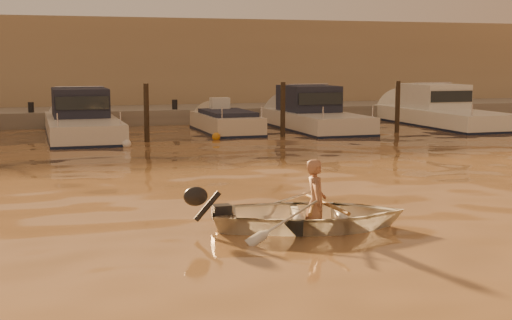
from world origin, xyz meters
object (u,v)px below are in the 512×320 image
object	(u,v)px
moored_boat_5	(442,111)
waterfront_building	(110,68)
person	(316,203)
moored_boat_2	(82,120)
moored_boat_4	(314,114)
dinghy	(310,215)
moored_boat_3	(226,126)

from	to	relation	value
moored_boat_5	waterfront_building	size ratio (longest dim) A/B	0.19
person	moored_boat_2	size ratio (longest dim) A/B	0.18
moored_boat_2	moored_boat_4	bearing A→B (deg)	0.00
person	moored_boat_5	size ratio (longest dim) A/B	0.17
moored_boat_2	waterfront_building	size ratio (longest dim) A/B	0.18
dinghy	moored_boat_3	distance (m)	16.11
moored_boat_2	moored_boat_4	world-z (taller)	same
person	moored_boat_2	xyz separation A→B (m)	(-2.74, 15.88, 0.19)
dinghy	person	xyz separation A→B (m)	(0.10, -0.02, 0.21)
dinghy	moored_boat_5	size ratio (longest dim) A/B	0.38
moored_boat_3	waterfront_building	world-z (taller)	waterfront_building
moored_boat_2	waterfront_building	distance (m)	11.36
moored_boat_3	moored_boat_5	size ratio (longest dim) A/B	0.64
moored_boat_4	moored_boat_5	size ratio (longest dim) A/B	0.88
dinghy	moored_boat_3	world-z (taller)	moored_boat_3
moored_boat_4	person	bearing A→B (deg)	-112.09
dinghy	moored_boat_4	size ratio (longest dim) A/B	0.43
dinghy	moored_boat_2	world-z (taller)	moored_boat_2
person	waterfront_building	world-z (taller)	waterfront_building
person	moored_boat_3	bearing A→B (deg)	4.53
dinghy	waterfront_building	distance (m)	26.95
dinghy	person	distance (m)	0.24
dinghy	moored_boat_2	distance (m)	16.08
waterfront_building	dinghy	bearing A→B (deg)	-89.14
moored_boat_4	waterfront_building	world-z (taller)	waterfront_building
moored_boat_3	moored_boat_4	xyz separation A→B (m)	(3.71, 0.00, 0.40)
moored_boat_2	moored_boat_3	xyz separation A→B (m)	(5.47, 0.00, -0.40)
moored_boat_2	moored_boat_4	xyz separation A→B (m)	(9.18, 0.00, 0.00)
dinghy	moored_boat_4	distance (m)	17.16
dinghy	moored_boat_4	bearing A→B (deg)	-8.13
moored_boat_4	moored_boat_5	world-z (taller)	same
moored_boat_2	moored_boat_4	size ratio (longest dim) A/B	1.09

